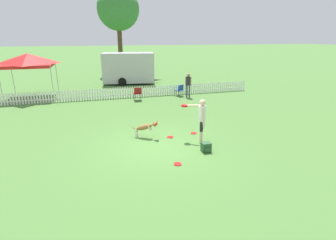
% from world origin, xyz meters
% --- Properties ---
extents(ground_plane, '(240.00, 240.00, 0.00)m').
position_xyz_m(ground_plane, '(0.00, 0.00, 0.00)').
color(ground_plane, '#4C7A38').
extents(handler_person, '(0.83, 1.01, 1.71)m').
position_xyz_m(handler_person, '(1.73, 0.02, 1.08)').
color(handler_person, beige).
rests_on(handler_person, ground_plane).
extents(leaping_dog, '(1.12, 0.72, 0.74)m').
position_xyz_m(leaping_dog, '(-0.21, 1.09, 0.45)').
color(leaping_dog, olive).
rests_on(leaping_dog, ground_plane).
extents(frisbee_near_handler, '(0.26, 0.26, 0.02)m').
position_xyz_m(frisbee_near_handler, '(0.29, -1.54, 0.01)').
color(frisbee_near_handler, red).
rests_on(frisbee_near_handler, ground_plane).
extents(frisbee_near_dog, '(0.26, 0.26, 0.02)m').
position_xyz_m(frisbee_near_dog, '(0.76, 0.81, 0.01)').
color(frisbee_near_dog, red).
rests_on(frisbee_near_dog, ground_plane).
extents(frisbee_midfield, '(0.26, 0.26, 0.02)m').
position_xyz_m(frisbee_midfield, '(1.86, 0.96, 0.01)').
color(frisbee_midfield, red).
rests_on(frisbee_midfield, ground_plane).
extents(backpack_on_grass, '(0.32, 0.30, 0.34)m').
position_xyz_m(backpack_on_grass, '(1.59, -0.89, 0.17)').
color(backpack_on_grass, '#2D5633').
rests_on(backpack_on_grass, ground_plane).
extents(picket_fence, '(18.25, 0.04, 0.73)m').
position_xyz_m(picket_fence, '(-0.00, 8.63, 0.37)').
color(picket_fence, white).
rests_on(picket_fence, ground_plane).
extents(folding_chair_blue_left, '(0.59, 0.60, 0.80)m').
position_xyz_m(folding_chair_blue_left, '(3.69, 8.12, 0.48)').
color(folding_chair_blue_left, '#333338').
rests_on(folding_chair_blue_left, ground_plane).
extents(folding_chair_center, '(0.49, 0.51, 0.86)m').
position_xyz_m(folding_chair_center, '(0.66, 7.67, 0.51)').
color(folding_chair_center, '#333338').
rests_on(folding_chair_center, ground_plane).
extents(canopy_tent_main, '(2.95, 2.95, 2.92)m').
position_xyz_m(canopy_tent_main, '(-5.97, 10.60, 2.48)').
color(canopy_tent_main, '#B2B2B2').
rests_on(canopy_tent_main, ground_plane).
extents(spectator_standing, '(0.38, 0.27, 1.63)m').
position_xyz_m(spectator_standing, '(4.10, 7.59, 0.99)').
color(spectator_standing, '#474C5B').
rests_on(spectator_standing, ground_plane).
extents(equipment_trailer, '(5.26, 2.95, 2.63)m').
position_xyz_m(equipment_trailer, '(1.08, 14.32, 1.38)').
color(equipment_trailer, '#B7B7B7').
rests_on(equipment_trailer, ground_plane).
extents(tree_left_grove, '(4.31, 4.31, 8.82)m').
position_xyz_m(tree_left_grove, '(1.19, 20.53, 6.60)').
color(tree_left_grove, '#4C3823').
rests_on(tree_left_grove, ground_plane).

